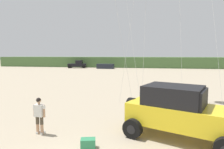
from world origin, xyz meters
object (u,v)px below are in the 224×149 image
(person_watching, at_px, (39,114))
(cooler_box, at_px, (88,144))
(distant_pickup, at_px, (78,64))
(jeep, at_px, (179,111))
(distant_sedan, at_px, (105,66))

(person_watching, bearing_deg, cooler_box, -20.38)
(cooler_box, relative_size, distant_pickup, 0.12)
(jeep, distance_m, cooler_box, 4.00)
(cooler_box, xyz_separation_m, distant_sedan, (-8.09, 41.17, 0.41))
(distant_pickup, bearing_deg, distant_sedan, -9.06)
(cooler_box, distance_m, distant_sedan, 41.96)
(cooler_box, relative_size, distant_sedan, 0.13)
(cooler_box, height_order, distant_pickup, distant_pickup)
(person_watching, height_order, cooler_box, person_watching)
(person_watching, bearing_deg, jeep, 5.61)
(distant_pickup, relative_size, distant_sedan, 1.15)
(jeep, height_order, cooler_box, jeep)
(person_watching, xyz_separation_m, distant_pickup, (-13.26, 41.45, 0.00))
(jeep, xyz_separation_m, distant_pickup, (-19.35, 40.86, -0.26))
(jeep, xyz_separation_m, cooler_box, (-3.54, -1.55, -1.01))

